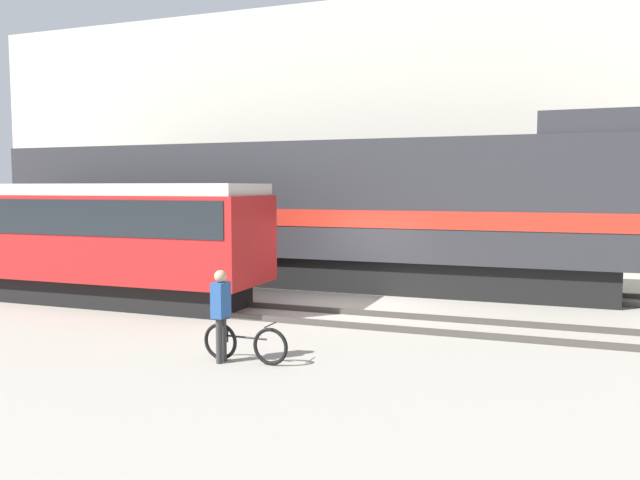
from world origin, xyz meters
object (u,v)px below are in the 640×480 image
at_px(streetcar, 93,235).
at_px(person, 221,307).
at_px(bicycle, 245,344).
at_px(freight_locomotive, 300,211).

distance_m(streetcar, person, 7.50).
xyz_separation_m(streetcar, bicycle, (6.64, -3.94, -1.50)).
height_order(freight_locomotive, streetcar, freight_locomotive).
bearing_deg(bicycle, freight_locomotive, 105.79).
bearing_deg(streetcar, bicycle, -30.67).
height_order(streetcar, person, streetcar).
relative_size(streetcar, person, 5.92).
xyz_separation_m(freight_locomotive, person, (2.10, -8.97, -1.36)).
distance_m(bicycle, person, 0.80).
bearing_deg(streetcar, person, -33.18).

